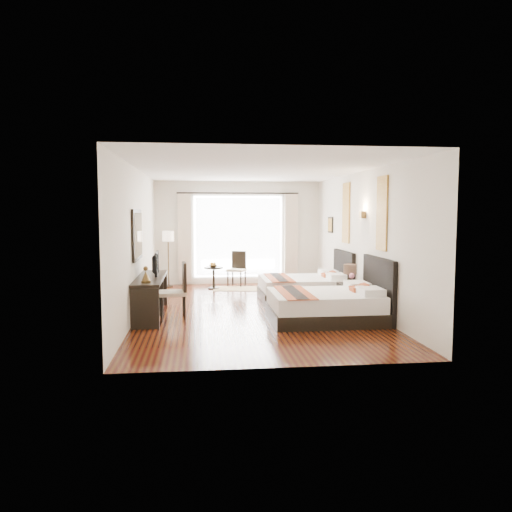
{
  "coord_description": "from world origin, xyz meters",
  "views": [
    {
      "loc": [
        -1.07,
        -9.87,
        1.98
      ],
      "look_at": [
        0.08,
        0.19,
        1.08
      ],
      "focal_mm": 35.0,
      "sensor_mm": 36.0,
      "label": 1
    }
  ],
  "objects": [
    {
      "name": "wall_headboard",
      "position": [
        2.25,
        0.0,
        1.4
      ],
      "size": [
        0.01,
        7.5,
        2.8
      ],
      "primitive_type": "cube",
      "color": "silver",
      "rests_on": "floor"
    },
    {
      "name": "wall_window",
      "position": [
        0.0,
        3.75,
        1.4
      ],
      "size": [
        4.5,
        0.01,
        2.8
      ],
      "primitive_type": "cube",
      "color": "silver",
      "rests_on": "floor"
    },
    {
      "name": "television",
      "position": [
        -1.97,
        -0.07,
        0.98
      ],
      "size": [
        0.13,
        0.78,
        0.45
      ],
      "primitive_type": "imported",
      "rotation": [
        0.0,
        0.0,
        1.61
      ],
      "color": "black",
      "rests_on": "console_desk"
    },
    {
      "name": "mirror_glass",
      "position": [
        -2.19,
        -0.35,
        1.55
      ],
      "size": [
        0.01,
        1.12,
        0.82
      ],
      "primitive_type": "cube",
      "color": "white",
      "rests_on": "mirror_frame"
    },
    {
      "name": "fruit_bowl",
      "position": [
        -0.72,
        2.88,
        0.59
      ],
      "size": [
        0.28,
        0.28,
        0.05
      ],
      "primitive_type": "imported",
      "rotation": [
        0.0,
        0.0,
        0.34
      ],
      "color": "#4A2D1A",
      "rests_on": "side_table"
    },
    {
      "name": "bronze_figurine",
      "position": [
        -1.99,
        -1.15,
        0.88
      ],
      "size": [
        0.19,
        0.19,
        0.25
      ],
      "primitive_type": null,
      "rotation": [
        0.0,
        0.0,
        -0.15
      ],
      "color": "#4A371A",
      "rests_on": "console_desk"
    },
    {
      "name": "drape_left",
      "position": [
        -1.45,
        3.63,
        1.28
      ],
      "size": [
        0.35,
        0.14,
        2.35
      ],
      "primitive_type": "cube",
      "color": "beige",
      "rests_on": "floor"
    },
    {
      "name": "art_panel_far",
      "position": [
        2.23,
        1.08,
        1.95
      ],
      "size": [
        0.03,
        0.5,
        1.35
      ],
      "primitive_type": "cube",
      "color": "maroon",
      "rests_on": "wall_headboard"
    },
    {
      "name": "art_panel_near",
      "position": [
        2.23,
        -1.14,
        1.95
      ],
      "size": [
        0.03,
        0.5,
        1.35
      ],
      "primitive_type": "cube",
      "color": "maroon",
      "rests_on": "wall_headboard"
    },
    {
      "name": "side_table",
      "position": [
        -0.7,
        2.9,
        0.28
      ],
      "size": [
        0.49,
        0.49,
        0.56
      ],
      "primitive_type": "cylinder",
      "color": "black",
      "rests_on": "floor"
    },
    {
      "name": "wall_sconce",
      "position": [
        2.19,
        -0.18,
        1.92
      ],
      "size": [
        0.1,
        0.14,
        0.14
      ],
      "primitive_type": "cube",
      "color": "#4A371A",
      "rests_on": "wall_headboard"
    },
    {
      "name": "table_lamp",
      "position": [
        1.97,
        -0.11,
        0.79
      ],
      "size": [
        0.26,
        0.26,
        0.42
      ],
      "color": "black",
      "rests_on": "nightstand"
    },
    {
      "name": "bed_near",
      "position": [
        1.28,
        -1.14,
        0.3
      ],
      "size": [
        2.04,
        1.59,
        1.15
      ],
      "color": "black",
      "rests_on": "floor"
    },
    {
      "name": "nightstand",
      "position": [
        1.97,
        -0.18,
        0.26
      ],
      "size": [
        0.44,
        0.55,
        0.53
      ],
      "primitive_type": "cube",
      "color": "black",
      "rests_on": "floor"
    },
    {
      "name": "window_chair",
      "position": [
        -0.07,
        3.32,
        0.28
      ],
      "size": [
        0.57,
        0.57,
        0.93
      ],
      "rotation": [
        0.0,
        0.0,
        -2.0
      ],
      "color": "tan",
      "rests_on": "floor"
    },
    {
      "name": "mirror_frame",
      "position": [
        -2.22,
        -0.35,
        1.55
      ],
      "size": [
        0.04,
        1.25,
        0.95
      ],
      "primitive_type": "cube",
      "color": "black",
      "rests_on": "wall_desk"
    },
    {
      "name": "jute_rug",
      "position": [
        -0.12,
        2.8,
        0.01
      ],
      "size": [
        1.24,
        0.92,
        0.01
      ],
      "primitive_type": "cube",
      "rotation": [
        0.0,
        0.0,
        -0.13
      ],
      "color": "tan",
      "rests_on": "floor"
    },
    {
      "name": "vase",
      "position": [
        1.96,
        -0.28,
        0.56
      ],
      "size": [
        0.15,
        0.15,
        0.12
      ],
      "primitive_type": "imported",
      "rotation": [
        0.0,
        0.0,
        -0.42
      ],
      "color": "black",
      "rests_on": "nightstand"
    },
    {
      "name": "desk_chair",
      "position": [
        -1.54,
        -0.69,
        0.32
      ],
      "size": [
        0.53,
        0.53,
        1.06
      ],
      "rotation": [
        0.0,
        0.0,
        3.24
      ],
      "color": "tan",
      "rests_on": "floor"
    },
    {
      "name": "bed_far",
      "position": [
        1.33,
        1.08,
        0.29
      ],
      "size": [
        1.95,
        1.52,
        1.09
      ],
      "color": "black",
      "rests_on": "floor"
    },
    {
      "name": "ceiling",
      "position": [
        0.0,
        0.0,
        2.79
      ],
      "size": [
        4.5,
        7.5,
        0.02
      ],
      "primitive_type": "cube",
      "color": "white",
      "rests_on": "wall_headboard"
    },
    {
      "name": "sheer_curtain",
      "position": [
        0.0,
        3.67,
        1.3
      ],
      "size": [
        2.3,
        0.02,
        2.1
      ],
      "primitive_type": "cube",
      "color": "white",
      "rests_on": "wall_window"
    },
    {
      "name": "window_glass",
      "position": [
        0.0,
        3.73,
        1.3
      ],
      "size": [
        2.4,
        0.02,
        2.2
      ],
      "primitive_type": "cube",
      "color": "white",
      "rests_on": "wall_window"
    },
    {
      "name": "floor",
      "position": [
        0.0,
        0.0,
        -0.01
      ],
      "size": [
        4.5,
        7.5,
        0.01
      ],
      "primitive_type": "cube",
      "color": "#370D0A",
      "rests_on": "ground"
    },
    {
      "name": "floor_lamp",
      "position": [
        -1.87,
        3.36,
        1.24
      ],
      "size": [
        0.3,
        0.3,
        1.47
      ],
      "color": "black",
      "rests_on": "floor"
    },
    {
      "name": "wall_desk",
      "position": [
        -2.25,
        0.0,
        1.4
      ],
      "size": [
        0.01,
        7.5,
        2.8
      ],
      "primitive_type": "cube",
      "color": "silver",
      "rests_on": "floor"
    },
    {
      "name": "console_desk",
      "position": [
        -1.99,
        -0.35,
        0.38
      ],
      "size": [
        0.5,
        2.2,
        0.76
      ],
      "primitive_type": "cube",
      "color": "black",
      "rests_on": "floor"
    },
    {
      "name": "drape_right",
      "position": [
        1.45,
        3.63,
        1.28
      ],
      "size": [
        0.35,
        0.14,
        2.35
      ],
      "primitive_type": "cube",
      "color": "beige",
      "rests_on": "floor"
    },
    {
      "name": "wall_entry",
      "position": [
        0.0,
        -3.75,
        1.4
      ],
      "size": [
        4.5,
        0.01,
        2.8
      ],
      "primitive_type": "cube",
      "color": "silver",
      "rests_on": "floor"
    }
  ]
}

